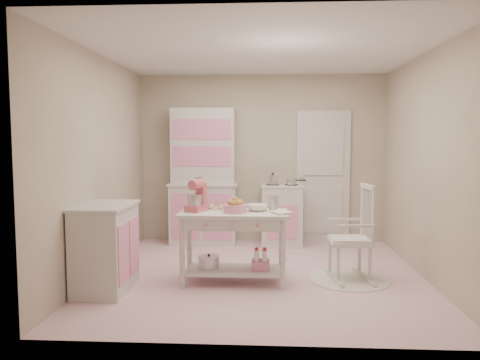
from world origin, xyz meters
The scene contains 14 objects.
room_shell centered at (0.00, 0.00, 1.65)m, with size 3.84×3.84×2.62m.
door centered at (0.95, 1.87, 1.02)m, with size 0.82×0.05×2.04m, color silver.
hutch centered at (-0.89, 1.66, 1.04)m, with size 1.06×0.50×2.08m, color silver.
stove centered at (0.31, 1.61, 0.46)m, with size 0.62×0.57×0.92m, color silver.
base_cabinet centered at (-1.63, -0.64, 0.46)m, with size 0.54×0.84×0.92m, color silver.
lace_rug centered at (1.02, -0.13, 0.01)m, with size 0.92×0.92×0.01m, color white.
rocking_chair centered at (1.02, -0.13, 0.55)m, with size 0.48×0.72×1.10m, color silver.
work_table centered at (-0.29, -0.30, 0.40)m, with size 1.20×0.60×0.80m, color silver.
stand_mixer centered at (-0.71, -0.28, 0.97)m, with size 0.20×0.28×0.34m, color #CF5767.
cookie_tray centered at (-0.44, -0.12, 0.81)m, with size 0.34×0.24×0.02m, color silver.
bread_basket centered at (-0.27, -0.35, 0.85)m, with size 0.25×0.25×0.09m, color pink.
mixing_bowl centered at (-0.03, -0.22, 0.84)m, with size 0.24×0.24×0.07m, color white.
metal_pitcher centered at (0.15, -0.14, 0.89)m, with size 0.10×0.10×0.17m, color silver.
recipe_book centered at (0.16, -0.42, 0.81)m, with size 0.18×0.24×0.02m, color white.
Camera 1 is at (0.07, -5.42, 1.60)m, focal length 35.00 mm.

